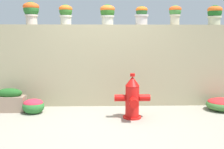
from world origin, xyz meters
The scene contains 12 objects.
ground_plane centered at (0.00, 0.00, 0.00)m, with size 24.00×24.00×0.00m, color gray.
stone_wall centered at (0.00, 1.29, 0.81)m, with size 5.00×0.34×1.63m, color tan.
potted_plant_1 centered at (-1.44, 1.28, 1.90)m, with size 0.31×0.31×0.45m.
potted_plant_2 centered at (-0.77, 1.29, 1.86)m, with size 0.27×0.27×0.40m.
potted_plant_3 centered at (0.06, 1.32, 1.87)m, with size 0.30×0.30×0.41m.
potted_plant_4 centered at (0.74, 1.29, 1.83)m, with size 0.28×0.28×0.37m.
potted_plant_5 centered at (1.42, 1.32, 1.87)m, with size 0.25×0.25×0.39m.
potted_plant_6 centered at (2.22, 1.31, 1.86)m, with size 0.29×0.29×0.40m.
fire_hydrant centered at (0.47, 0.33, 0.35)m, with size 0.61×0.48×0.78m.
flower_bush_left centered at (-1.31, 0.67, 0.14)m, with size 0.39×0.35×0.28m.
flower_bush_right centered at (2.25, 0.77, 0.13)m, with size 0.63×0.56×0.24m.
planter_box centered at (-1.78, 0.80, 0.21)m, with size 0.56×0.24×0.44m.
Camera 1 is at (-0.00, -3.98, 1.38)m, focal length 41.58 mm.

